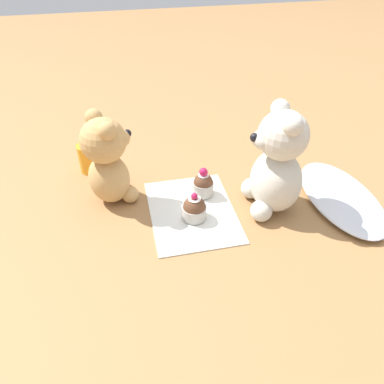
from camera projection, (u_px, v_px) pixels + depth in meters
ground_plane at (192, 212)px, 0.83m from camera, size 4.00×4.00×0.00m
knitted_placemat at (192, 211)px, 0.83m from camera, size 0.25×0.18×0.01m
tulle_cloth at (341, 197)px, 0.86m from camera, size 0.29×0.15×0.03m
teddy_bear_cream at (277, 165)px, 0.78m from camera, size 0.13×0.13×0.24m
teddy_bear_tan at (108, 160)px, 0.81m from camera, size 0.13×0.12×0.21m
cupcake_near_cream_bear at (203, 184)px, 0.86m from camera, size 0.05×0.05×0.07m
cupcake_near_tan_bear at (193, 209)px, 0.80m from camera, size 0.05×0.05×0.06m
juice_glass at (89, 158)px, 0.94m from camera, size 0.05×0.05×0.07m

